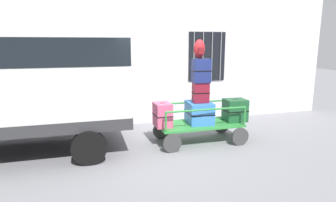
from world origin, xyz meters
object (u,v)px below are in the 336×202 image
suitcase_midleft_bottom (199,112)px  suitcase_center_bottom (235,110)px  luggage_cart (199,127)px  suitcase_left_bottom (163,115)px  suitcase_midleft_top (201,71)px  suitcase_midleft_middle (201,93)px  backpack (199,49)px  van (6,75)px

suitcase_midleft_bottom → suitcase_center_bottom: size_ratio=1.31×
luggage_cart → suitcase_left_bottom: 1.01m
suitcase_midleft_bottom → suitcase_midleft_top: (0.00, -0.07, 1.03)m
luggage_cart → suitcase_midleft_bottom: suitcase_midleft_bottom is taller
luggage_cart → suitcase_midleft_middle: 0.87m
suitcase_left_bottom → backpack: (0.91, 0.03, 1.52)m
suitcase_midleft_middle → suitcase_center_bottom: (0.94, -0.00, -0.49)m
suitcase_center_bottom → backpack: backpack is taller
suitcase_midleft_bottom → suitcase_midleft_middle: bearing=-90.0°
suitcase_midleft_bottom → suitcase_midleft_middle: suitcase_midleft_middle is taller
backpack → suitcase_left_bottom: bearing=-178.0°
luggage_cart → backpack: (-0.03, 0.03, 1.89)m
suitcase_midleft_top → suitcase_midleft_middle: bearing=90.0°
suitcase_midleft_middle → backpack: size_ratio=1.10×
suitcase_midleft_top → backpack: backpack is taller
suitcase_midleft_bottom → suitcase_midleft_top: suitcase_midleft_top is taller
suitcase_left_bottom → van: bearing=174.4°
suitcase_midleft_bottom → suitcase_center_bottom: bearing=-4.1°
suitcase_left_bottom → suitcase_midleft_middle: suitcase_midleft_middle is taller
suitcase_midleft_bottom → van: bearing=176.2°
van → suitcase_center_bottom: bearing=-3.9°
luggage_cart → suitcase_midleft_middle: size_ratio=4.40×
luggage_cart → suitcase_midleft_top: bearing=-90.0°
van → suitcase_left_bottom: bearing=-5.6°
van → suitcase_center_bottom: (5.16, -0.35, -1.00)m
suitcase_center_bottom → backpack: 1.80m
suitcase_midleft_middle → suitcase_center_bottom: bearing=-0.2°
luggage_cart → suitcase_center_bottom: suitcase_center_bottom is taller
suitcase_midleft_top → suitcase_center_bottom: size_ratio=1.01×
suitcase_left_bottom → suitcase_midleft_middle: bearing=-1.7°
van → suitcase_left_bottom: 3.44m
van → suitcase_midleft_middle: bearing=-4.7°
van → suitcase_left_bottom: van is taller
suitcase_left_bottom → luggage_cart: bearing=0.0°
suitcase_midleft_middle → suitcase_midleft_top: suitcase_midleft_top is taller
luggage_cart → suitcase_midleft_middle: suitcase_midleft_middle is taller
van → suitcase_midleft_top: bearing=-4.7°
van → backpack: 4.23m
luggage_cart → suitcase_midleft_top: 1.39m
backpack → luggage_cart: bearing=-45.5°
van → luggage_cart: bearing=-4.3°
suitcase_midleft_bottom → suitcase_midleft_top: size_ratio=1.30×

